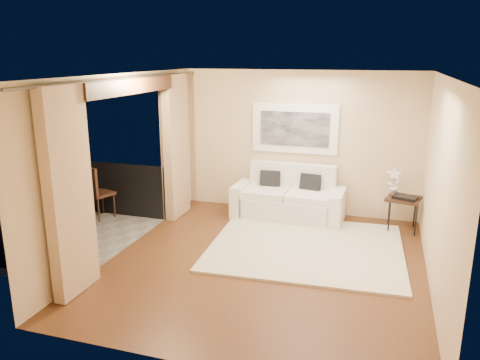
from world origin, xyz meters
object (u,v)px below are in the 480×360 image
at_px(balcony_chair_near, 36,214).
at_px(ice_bucket, 53,186).
at_px(side_table, 403,201).
at_px(balcony_chair_far, 94,189).
at_px(sofa, 289,199).
at_px(bistro_table, 58,200).
at_px(orchid, 394,182).

distance_m(balcony_chair_near, ice_bucket, 0.66).
bearing_deg(side_table, balcony_chair_far, -168.53).
bearing_deg(sofa, bistro_table, -144.65).
bearing_deg(bistro_table, orchid, 23.57).
height_order(orchid, balcony_chair_far, orchid).
height_order(side_table, bistro_table, bistro_table).
bearing_deg(bistro_table, sofa, 33.54).
height_order(sofa, side_table, sofa).
bearing_deg(ice_bucket, balcony_chair_near, -78.61).
distance_m(sofa, bistro_table, 4.05).
relative_size(orchid, balcony_chair_far, 0.47).
bearing_deg(orchid, balcony_chair_near, -152.64).
relative_size(balcony_chair_far, balcony_chair_near, 1.01).
relative_size(balcony_chair_near, ice_bucket, 4.99).
relative_size(side_table, orchid, 1.36).
distance_m(bistro_table, balcony_chair_near, 0.47).
relative_size(sofa, ice_bucket, 10.29).
xyz_separation_m(side_table, bistro_table, (-5.38, -2.13, 0.15)).
xyz_separation_m(sofa, orchid, (1.84, 0.04, 0.48)).
bearing_deg(bistro_table, balcony_chair_far, 91.83).
bearing_deg(ice_bucket, bistro_table, -35.93).
distance_m(balcony_chair_far, balcony_chair_near, 1.49).
distance_m(side_table, balcony_chair_far, 5.52).
bearing_deg(balcony_chair_near, orchid, 8.86).
bearing_deg(balcony_chair_far, sofa, -140.71).
xyz_separation_m(orchid, bistro_table, (-5.20, -2.27, -0.15)).
xyz_separation_m(orchid, balcony_chair_far, (-5.24, -1.23, -0.24)).
bearing_deg(balcony_chair_near, balcony_chair_far, 70.34).
bearing_deg(sofa, side_table, -0.83).
bearing_deg(sofa, orchid, 3.14).
relative_size(orchid, ice_bucket, 2.36).
bearing_deg(balcony_chair_far, balcony_chair_near, 108.78).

